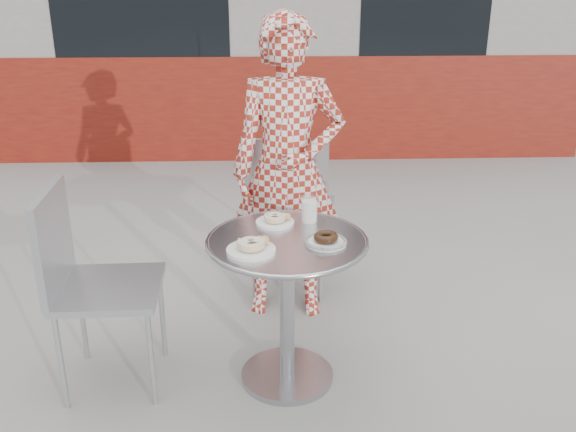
{
  "coord_description": "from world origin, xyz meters",
  "views": [
    {
      "loc": [
        -0.09,
        -2.49,
        1.82
      ],
      "look_at": [
        0.0,
        0.13,
        0.78
      ],
      "focal_mm": 40.0,
      "sensor_mm": 36.0,
      "label": 1
    }
  ],
  "objects_px": {
    "chair_left": "(110,326)",
    "plate_near": "(252,247)",
    "plate_checker": "(326,240)",
    "milk_cup": "(309,210)",
    "chair_far": "(292,240)",
    "seated_person": "(288,171)",
    "bistro_table": "(287,275)",
    "plate_far": "(276,220)"
  },
  "relations": [
    {
      "from": "seated_person",
      "to": "plate_far",
      "type": "xyz_separation_m",
      "value": [
        -0.07,
        -0.5,
        -0.07
      ]
    },
    {
      "from": "chair_left",
      "to": "plate_near",
      "type": "bearing_deg",
      "value": -103.45
    },
    {
      "from": "chair_left",
      "to": "plate_near",
      "type": "height_order",
      "value": "chair_left"
    },
    {
      "from": "plate_near",
      "to": "milk_cup",
      "type": "relative_size",
      "value": 1.7
    },
    {
      "from": "bistro_table",
      "to": "plate_far",
      "type": "bearing_deg",
      "value": 104.46
    },
    {
      "from": "chair_left",
      "to": "plate_far",
      "type": "relative_size",
      "value": 5.37
    },
    {
      "from": "chair_left",
      "to": "plate_far",
      "type": "height_order",
      "value": "chair_left"
    },
    {
      "from": "plate_near",
      "to": "bistro_table",
      "type": "bearing_deg",
      "value": 38.87
    },
    {
      "from": "chair_left",
      "to": "plate_checker",
      "type": "xyz_separation_m",
      "value": [
        0.96,
        -0.07,
        0.44
      ]
    },
    {
      "from": "chair_left",
      "to": "milk_cup",
      "type": "xyz_separation_m",
      "value": [
        0.91,
        0.18,
        0.48
      ]
    },
    {
      "from": "plate_near",
      "to": "chair_left",
      "type": "bearing_deg",
      "value": 167.93
    },
    {
      "from": "seated_person",
      "to": "plate_checker",
      "type": "distance_m",
      "value": 0.74
    },
    {
      "from": "chair_far",
      "to": "plate_near",
      "type": "distance_m",
      "value": 1.16
    },
    {
      "from": "bistro_table",
      "to": "chair_far",
      "type": "height_order",
      "value": "chair_far"
    },
    {
      "from": "bistro_table",
      "to": "milk_cup",
      "type": "xyz_separation_m",
      "value": [
        0.11,
        0.2,
        0.23
      ]
    },
    {
      "from": "chair_far",
      "to": "milk_cup",
      "type": "distance_m",
      "value": 0.88
    },
    {
      "from": "plate_checker",
      "to": "milk_cup",
      "type": "xyz_separation_m",
      "value": [
        -0.05,
        0.25,
        0.04
      ]
    },
    {
      "from": "bistro_table",
      "to": "plate_near",
      "type": "distance_m",
      "value": 0.27
    },
    {
      "from": "seated_person",
      "to": "milk_cup",
      "type": "bearing_deg",
      "value": -77.52
    },
    {
      "from": "seated_person",
      "to": "plate_near",
      "type": "bearing_deg",
      "value": -99.56
    },
    {
      "from": "plate_near",
      "to": "plate_checker",
      "type": "relative_size",
      "value": 1.13
    },
    {
      "from": "bistro_table",
      "to": "plate_far",
      "type": "xyz_separation_m",
      "value": [
        -0.05,
        0.18,
        0.19
      ]
    },
    {
      "from": "bistro_table",
      "to": "plate_far",
      "type": "height_order",
      "value": "plate_far"
    },
    {
      "from": "plate_far",
      "to": "plate_near",
      "type": "distance_m",
      "value": 0.32
    },
    {
      "from": "plate_checker",
      "to": "milk_cup",
      "type": "relative_size",
      "value": 1.51
    },
    {
      "from": "seated_person",
      "to": "milk_cup",
      "type": "relative_size",
      "value": 13.44
    },
    {
      "from": "bistro_table",
      "to": "chair_left",
      "type": "relative_size",
      "value": 0.76
    },
    {
      "from": "bistro_table",
      "to": "chair_far",
      "type": "distance_m",
      "value": 0.97
    },
    {
      "from": "chair_far",
      "to": "chair_left",
      "type": "xyz_separation_m",
      "value": [
        -0.86,
        -0.92,
        -0.0
      ]
    },
    {
      "from": "chair_left",
      "to": "seated_person",
      "type": "distance_m",
      "value": 1.18
    },
    {
      "from": "plate_near",
      "to": "plate_checker",
      "type": "xyz_separation_m",
      "value": [
        0.31,
        0.07,
        -0.01
      ]
    },
    {
      "from": "chair_left",
      "to": "plate_checker",
      "type": "relative_size",
      "value": 5.21
    },
    {
      "from": "seated_person",
      "to": "plate_far",
      "type": "distance_m",
      "value": 0.51
    },
    {
      "from": "chair_far",
      "to": "seated_person",
      "type": "height_order",
      "value": "seated_person"
    },
    {
      "from": "milk_cup",
      "to": "seated_person",
      "type": "bearing_deg",
      "value": 99.46
    },
    {
      "from": "seated_person",
      "to": "plate_checker",
      "type": "xyz_separation_m",
      "value": [
        0.13,
        -0.73,
        -0.08
      ]
    },
    {
      "from": "chair_far",
      "to": "plate_checker",
      "type": "height_order",
      "value": "chair_far"
    },
    {
      "from": "plate_near",
      "to": "plate_checker",
      "type": "distance_m",
      "value": 0.32
    },
    {
      "from": "plate_checker",
      "to": "milk_cup",
      "type": "height_order",
      "value": "milk_cup"
    },
    {
      "from": "seated_person",
      "to": "plate_checker",
      "type": "relative_size",
      "value": 8.92
    },
    {
      "from": "plate_near",
      "to": "milk_cup",
      "type": "bearing_deg",
      "value": 50.76
    },
    {
      "from": "plate_far",
      "to": "milk_cup",
      "type": "xyz_separation_m",
      "value": [
        0.15,
        0.02,
        0.04
      ]
    }
  ]
}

